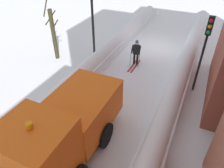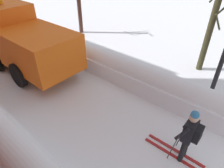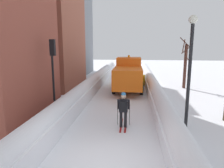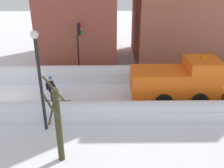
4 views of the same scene
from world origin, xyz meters
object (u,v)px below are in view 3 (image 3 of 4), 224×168
Objects in this scene: street_lamp at (190,59)px; bare_tree_mid at (185,65)px; skier at (123,108)px; traffic_light_pole at (53,63)px; plow_truck at (128,75)px.

bare_tree_mid is (2.17, 9.81, -1.18)m from street_lamp.
traffic_light_pole reaches higher than skier.
plow_truck is 8.17m from skier.
street_lamp is 1.13× the size of bare_tree_mid.
street_lamp is at bearing -9.34° from traffic_light_pole.
skier is 0.38× the size of bare_tree_mid.
traffic_light_pole is 0.92× the size of bare_tree_mid.
skier is at bearing -117.46° from bare_tree_mid.
street_lamp is (3.08, -7.86, 1.91)m from plow_truck.
plow_truck is at bearing -159.66° from bare_tree_mid.
plow_truck is at bearing 89.98° from skier.
plow_truck is 8.66m from street_lamp.
bare_tree_mid is (5.25, 1.94, 0.73)m from plow_truck.
street_lamp reaches higher than bare_tree_mid.
traffic_light_pole is (-4.04, 1.46, 2.05)m from skier.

